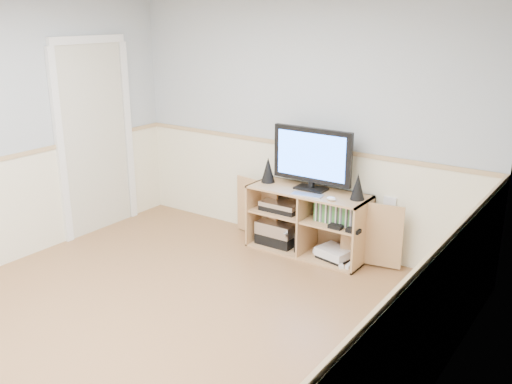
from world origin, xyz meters
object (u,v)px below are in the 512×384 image
monitor (312,157)px  game_consoles (334,253)px  media_cabinet (310,220)px  keyboard (307,195)px

monitor → game_consoles: bearing=-11.1°
media_cabinet → keyboard: (0.06, -0.19, 0.32)m
monitor → media_cabinet: bearing=90.0°
game_consoles → media_cabinet: bearing=167.8°
game_consoles → keyboard: bearing=-152.7°
media_cabinet → keyboard: keyboard is taller
media_cabinet → game_consoles: size_ratio=4.07×
monitor → keyboard: 0.38m
monitor → keyboard: monitor is taller
media_cabinet → game_consoles: (0.31, -0.07, -0.26)m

